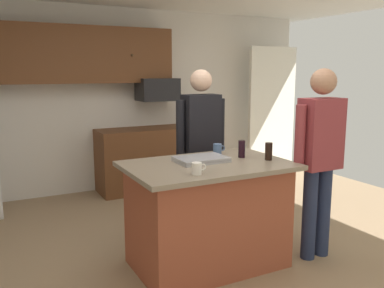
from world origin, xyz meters
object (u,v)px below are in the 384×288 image
at_px(person_elder_center, 201,139).
at_px(glass_pilsner, 269,151).
at_px(microwave_over_range, 157,90).
at_px(tumbler_amber, 242,149).
at_px(mug_ceramic_white, 218,149).
at_px(serving_tray, 201,159).
at_px(mug_blue_stoneware, 197,168).
at_px(person_guest_right, 320,151).
at_px(kitchen_island, 208,214).

height_order(person_elder_center, glass_pilsner, person_elder_center).
xyz_separation_m(microwave_over_range, tumbler_amber, (-0.20, -2.46, -0.44)).
bearing_deg(person_elder_center, mug_ceramic_white, 14.99).
bearing_deg(serving_tray, mug_ceramic_white, 35.27).
bearing_deg(tumbler_amber, mug_blue_stoneware, -150.69).
relative_size(mug_ceramic_white, mug_blue_stoneware, 1.02).
bearing_deg(mug_blue_stoneware, person_guest_right, -0.93).
height_order(mug_ceramic_white, serving_tray, mug_ceramic_white).
distance_m(person_elder_center, glass_pilsner, 0.92).
height_order(kitchen_island, tumbler_amber, tumbler_amber).
distance_m(person_guest_right, glass_pilsner, 0.47).
relative_size(person_elder_center, tumbler_amber, 10.94).
relative_size(tumbler_amber, mug_blue_stoneware, 1.30).
xyz_separation_m(person_elder_center, glass_pilsner, (0.20, -0.90, 0.00)).
relative_size(microwave_over_range, tumbler_amber, 3.54).
distance_m(person_elder_center, mug_ceramic_white, 0.49).
xyz_separation_m(microwave_over_range, person_guest_right, (0.38, -2.85, -0.44)).
relative_size(kitchen_island, person_guest_right, 0.81).
xyz_separation_m(kitchen_island, serving_tray, (-0.02, 0.08, 0.48)).
relative_size(kitchen_island, glass_pilsner, 8.99).
distance_m(person_elder_center, serving_tray, 0.78).
xyz_separation_m(microwave_over_range, kitchen_island, (-0.59, -2.53, -0.98)).
relative_size(kitchen_island, person_elder_center, 0.82).
relative_size(kitchen_island, mug_ceramic_white, 11.38).
bearing_deg(microwave_over_range, glass_pilsner, -90.98).
relative_size(glass_pilsner, mug_blue_stoneware, 1.29).
distance_m(glass_pilsner, mug_ceramic_white, 0.50).
height_order(glass_pilsner, tumbler_amber, tumbler_amber).
height_order(kitchen_island, person_elder_center, person_elder_center).
xyz_separation_m(kitchen_island, tumbler_amber, (0.40, 0.07, 0.54)).
xyz_separation_m(person_guest_right, serving_tray, (-0.99, 0.40, -0.06)).
distance_m(mug_ceramic_white, serving_tray, 0.36).
distance_m(person_guest_right, mug_blue_stoneware, 1.24).
bearing_deg(mug_ceramic_white, person_elder_center, 80.65).
bearing_deg(glass_pilsner, serving_tray, 159.31).
relative_size(mug_ceramic_white, serving_tray, 0.28).
bearing_deg(glass_pilsner, person_guest_right, -23.85).
height_order(tumbler_amber, mug_ceramic_white, tumbler_amber).
height_order(microwave_over_range, mug_blue_stoneware, microwave_over_range).
height_order(kitchen_island, mug_blue_stoneware, mug_blue_stoneware).
distance_m(microwave_over_range, mug_blue_stoneware, 3.00).
xyz_separation_m(person_guest_right, mug_blue_stoneware, (-1.24, 0.02, -0.03)).
xyz_separation_m(kitchen_island, glass_pilsner, (0.55, -0.13, 0.54)).
bearing_deg(person_guest_right, glass_pilsner, -5.69).
bearing_deg(serving_tray, glass_pilsner, -20.69).
relative_size(microwave_over_range, person_guest_right, 0.32).
relative_size(kitchen_island, tumbler_amber, 8.93).
height_order(person_guest_right, mug_blue_stoneware, person_guest_right).
distance_m(mug_blue_stoneware, serving_tray, 0.45).
height_order(kitchen_island, serving_tray, serving_tray).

